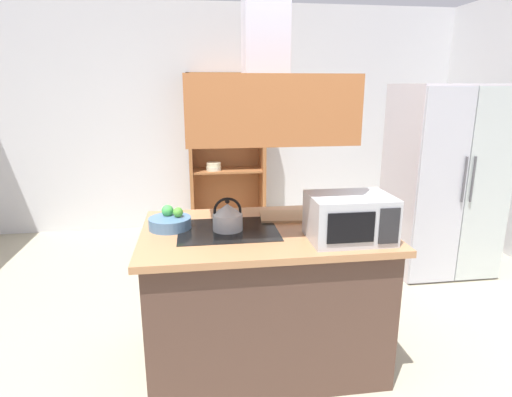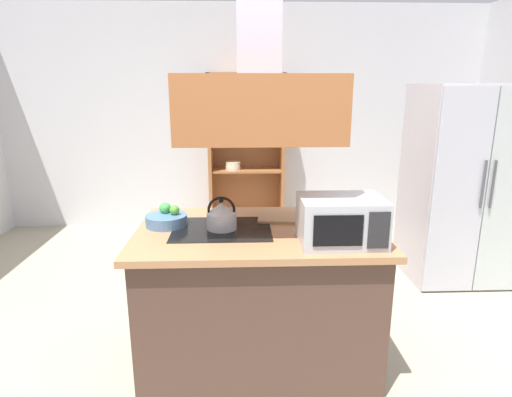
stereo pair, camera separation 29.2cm
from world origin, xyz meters
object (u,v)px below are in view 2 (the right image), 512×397
cutting_board (284,217)px  fruit_bowl (167,219)px  refrigerator (462,184)px  microwave (341,221)px  dish_cabinet (246,162)px  kettle (222,216)px

cutting_board → fruit_bowl: fruit_bowl is taller
refrigerator → fruit_bowl: size_ratio=6.85×
refrigerator → cutting_board: bearing=-149.8°
cutting_board → fruit_bowl: bearing=-171.7°
microwave → fruit_bowl: size_ratio=1.78×
refrigerator → fruit_bowl: bearing=-155.8°
dish_cabinet → fruit_bowl: size_ratio=7.35×
fruit_bowl → refrigerator: bearing=24.2°
cutting_board → refrigerator: bearing=30.2°
microwave → cutting_board: bearing=120.4°
dish_cabinet → fruit_bowl: 2.65m
kettle → fruit_bowl: kettle is taller
kettle → fruit_bowl: 0.36m
refrigerator → dish_cabinet: dish_cabinet is taller
microwave → refrigerator: bearing=45.0°
refrigerator → fruit_bowl: refrigerator is taller
dish_cabinet → kettle: (-0.19, -2.68, 0.14)m
fruit_bowl → microwave: bearing=-18.8°
dish_cabinet → kettle: size_ratio=9.34×
dish_cabinet → microwave: bearing=-80.8°
dish_cabinet → microwave: size_ratio=4.13×
cutting_board → dish_cabinet: bearing=94.8°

